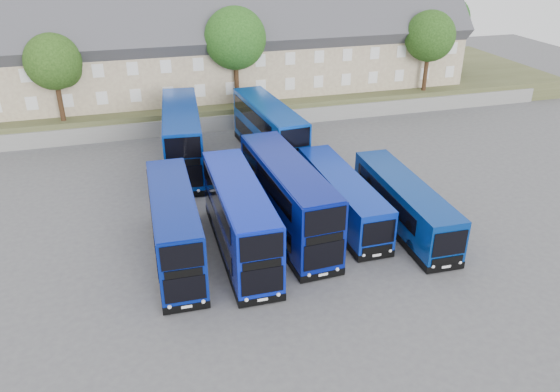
# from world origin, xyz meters

# --- Properties ---
(ground) EXTENTS (120.00, 120.00, 0.00)m
(ground) POSITION_xyz_m (0.00, 0.00, 0.00)
(ground) COLOR #4E4E53
(ground) RESTS_ON ground
(retaining_wall) EXTENTS (70.00, 0.40, 1.50)m
(retaining_wall) POSITION_xyz_m (0.00, 24.00, 0.75)
(retaining_wall) COLOR slate
(retaining_wall) RESTS_ON ground
(earth_bank) EXTENTS (80.00, 20.00, 2.00)m
(earth_bank) POSITION_xyz_m (0.00, 34.00, 1.00)
(earth_bank) COLOR #464A2A
(earth_bank) RESTS_ON ground
(terrace_row) EXTENTS (54.00, 10.40, 11.20)m
(terrace_row) POSITION_xyz_m (0.00, 30.00, 6.60)
(terrace_row) COLOR gray
(terrace_row) RESTS_ON earth_bank
(dd_front_left) EXTENTS (2.66, 10.63, 4.20)m
(dd_front_left) POSITION_xyz_m (-6.55, 2.63, 2.06)
(dd_front_left) COLOR navy
(dd_front_left) RESTS_ON ground
(dd_front_mid) EXTENTS (2.63, 11.14, 4.42)m
(dd_front_mid) POSITION_xyz_m (-2.78, 2.40, 2.17)
(dd_front_mid) COLOR #091CA7
(dd_front_mid) RESTS_ON ground
(dd_front_right) EXTENTS (3.36, 11.87, 4.67)m
(dd_front_right) POSITION_xyz_m (0.63, 3.96, 2.29)
(dd_front_right) COLOR navy
(dd_front_right) RESTS_ON ground
(dd_rear_left) EXTENTS (3.92, 12.38, 4.84)m
(dd_rear_left) POSITION_xyz_m (-4.42, 16.40, 2.38)
(dd_rear_left) COLOR navy
(dd_rear_left) RESTS_ON ground
(dd_rear_right) EXTENTS (3.64, 11.70, 4.58)m
(dd_rear_right) POSITION_xyz_m (2.73, 16.32, 2.25)
(dd_rear_right) COLOR #083A9A
(dd_rear_right) RESTS_ON ground
(coach_east_a) EXTENTS (2.49, 11.22, 3.06)m
(coach_east_a) POSITION_xyz_m (4.59, 4.69, 1.50)
(coach_east_a) COLOR #0826A2
(coach_east_a) RESTS_ON ground
(coach_east_b) EXTENTS (2.66, 11.37, 3.09)m
(coach_east_b) POSITION_xyz_m (8.07, 2.56, 1.51)
(coach_east_b) COLOR navy
(coach_east_b) RESTS_ON ground
(tree_west) EXTENTS (4.80, 4.80, 7.65)m
(tree_west) POSITION_xyz_m (-13.85, 25.10, 7.05)
(tree_west) COLOR #382314
(tree_west) RESTS_ON earth_bank
(tree_mid) EXTENTS (5.76, 5.76, 9.18)m
(tree_mid) POSITION_xyz_m (2.15, 25.60, 8.07)
(tree_mid) COLOR #382314
(tree_mid) RESTS_ON earth_bank
(tree_east) EXTENTS (5.12, 5.12, 8.16)m
(tree_east) POSITION_xyz_m (22.15, 25.10, 7.39)
(tree_east) COLOR #382314
(tree_east) RESTS_ON earth_bank
(tree_far) EXTENTS (5.44, 5.44, 8.67)m
(tree_far) POSITION_xyz_m (28.15, 32.10, 7.73)
(tree_far) COLOR #382314
(tree_far) RESTS_ON earth_bank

